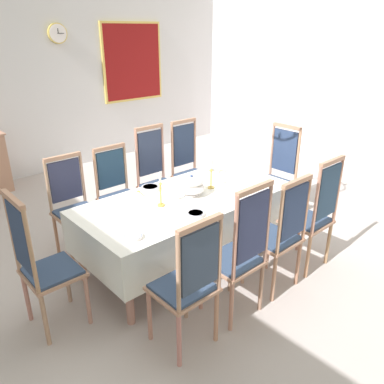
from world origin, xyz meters
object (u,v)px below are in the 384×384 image
at_px(chair_north_a, 74,205).
at_px(mounted_clock, 57,33).
at_px(chair_head_west, 42,263).
at_px(spoon_secondary, 140,192).
at_px(dining_table, 187,203).
at_px(bowl_far_left, 196,214).
at_px(chair_south_d, 313,213).
at_px(candlestick_east, 211,177).
at_px(chair_north_c, 157,176).
at_px(framed_painting, 133,62).
at_px(spoon_primary, 218,169).
at_px(candlestick_west, 161,193).
at_px(chair_head_east, 277,173).
at_px(bowl_far_right, 133,237).
at_px(bowl_near_left, 213,171).
at_px(chair_south_c, 280,233).
at_px(soup_tureen, 192,185).
at_px(chair_north_b, 118,192).
at_px(bowl_near_right, 150,188).
at_px(chair_north_d, 190,167).
at_px(chair_south_b, 239,252).
at_px(chair_south_a, 188,282).

relative_size(chair_north_a, mounted_clock, 3.51).
relative_size(chair_head_west, spoon_secondary, 6.88).
relative_size(dining_table, bowl_far_left, 13.53).
xyz_separation_m(chair_south_d, candlestick_east, (-0.52, 0.93, 0.26)).
bearing_deg(chair_north_c, spoon_secondary, 40.53).
bearing_deg(framed_painting, mounted_clock, -179.63).
bearing_deg(spoon_secondary, spoon_primary, 6.55).
xyz_separation_m(chair_head_west, candlestick_west, (1.18, -0.00, 0.26)).
height_order(chair_head_east, spoon_primary, chair_head_east).
distance_m(chair_north_c, bowl_far_right, 1.75).
bearing_deg(chair_north_a, chair_head_east, 158.31).
bearing_deg(chair_north_a, bowl_near_left, 158.87).
distance_m(chair_head_east, bowl_near_left, 0.89).
relative_size(dining_table, candlestick_east, 6.93).
xyz_separation_m(chair_south_c, candlestick_west, (-0.64, 0.93, 0.29)).
relative_size(dining_table, chair_head_west, 1.82).
height_order(soup_tureen, framed_painting, framed_painting).
relative_size(spoon_secondary, mounted_clock, 0.56).
relative_size(dining_table, chair_north_b, 2.02).
relative_size(chair_north_b, framed_painting, 0.78).
bearing_deg(bowl_near_left, spoon_secondary, 176.13).
relative_size(dining_table, chair_south_d, 1.84).
distance_m(chair_head_east, soup_tureen, 1.48).
bearing_deg(mounted_clock, bowl_far_right, -108.80).
bearing_deg(bowl_far_left, bowl_near_right, 86.46).
bearing_deg(bowl_far_right, chair_north_b, 63.41).
distance_m(chair_south_d, candlestick_west, 1.54).
height_order(chair_north_d, soup_tureen, chair_north_d).
height_order(bowl_near_right, framed_painting, framed_painting).
relative_size(chair_north_b, bowl_far_right, 7.22).
distance_m(bowl_near_right, spoon_primary, 0.99).
height_order(chair_south_b, chair_north_d, chair_south_b).
bearing_deg(bowl_near_right, chair_south_a, -115.45).
bearing_deg(framed_painting, bowl_far_right, -124.49).
xyz_separation_m(bowl_near_right, spoon_primary, (0.99, -0.02, -0.02)).
xyz_separation_m(chair_head_east, bowl_near_left, (-0.81, 0.34, 0.14)).
bearing_deg(mounted_clock, chair_head_east, -74.44).
bearing_deg(dining_table, chair_south_b, -105.06).
xyz_separation_m(chair_north_d, bowl_near_right, (-1.04, -0.55, 0.15)).
height_order(spoon_primary, framed_painting, framed_painting).
xyz_separation_m(bowl_near_left, spoon_secondary, (-1.00, 0.07, -0.01)).
xyz_separation_m(dining_table, candlestick_west, (-0.33, 0.00, 0.22)).
bearing_deg(bowl_near_right, candlestick_west, -111.96).
bearing_deg(candlestick_east, bowl_near_left, 42.75).
xyz_separation_m(dining_table, chair_south_a, (-0.80, -0.92, -0.08)).
bearing_deg(chair_north_c, bowl_near_right, 48.17).
bearing_deg(chair_head_east, bowl_near_left, 67.29).
relative_size(chair_south_a, candlestick_west, 3.30).
bearing_deg(chair_north_c, dining_table, 71.56).
relative_size(chair_north_a, chair_head_east, 0.90).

